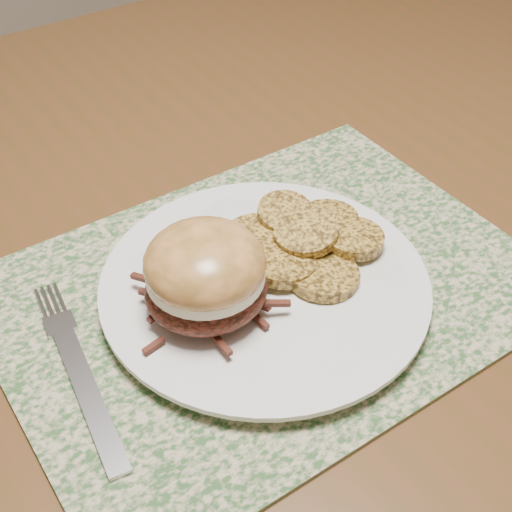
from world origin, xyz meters
The scene contains 7 objects.
ground centered at (0.00, 0.00, 0.00)m, with size 3.50×3.50×0.00m, color brown.
dining_table centered at (0.00, 0.00, 0.67)m, with size 1.50×0.90×0.75m.
placemat centered at (-0.15, -0.17, 0.75)m, with size 0.45×0.33×0.00m, color #32582D.
dinner_plate centered at (-0.15, -0.17, 0.76)m, with size 0.26×0.26×0.02m, color white.
pork_sandwich centered at (-0.21, -0.17, 0.81)m, with size 0.11×0.10×0.07m.
roasted_potatoes centered at (-0.10, -0.16, 0.78)m, with size 0.14×0.15×0.03m.
fork centered at (-0.32, -0.16, 0.76)m, with size 0.04×0.20×0.00m.
Camera 1 is at (-0.40, -0.52, 1.18)m, focal length 50.00 mm.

